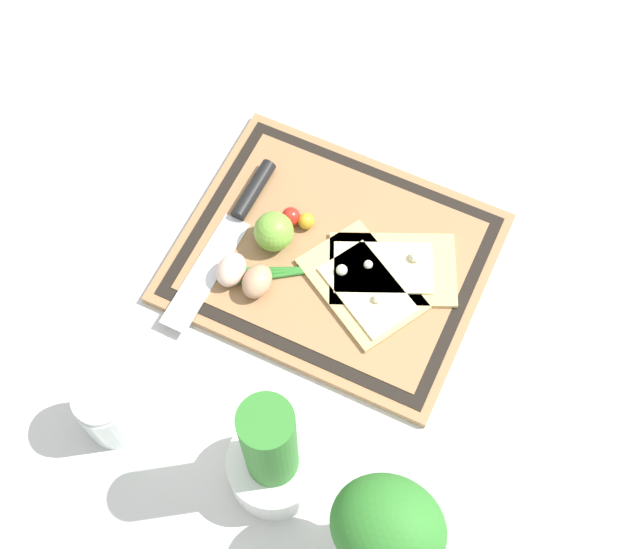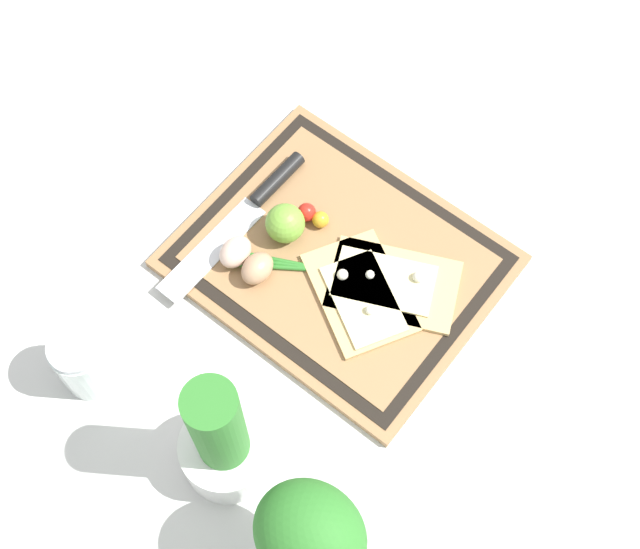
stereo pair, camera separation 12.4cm
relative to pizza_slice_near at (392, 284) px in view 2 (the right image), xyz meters
name	(u,v)px [view 2 (the right image)]	position (x,y,z in m)	size (l,w,h in m)	color
ground_plane	(339,263)	(0.08, 0.01, -0.02)	(6.00, 6.00, 0.00)	silver
cutting_board	(339,261)	(0.08, 0.01, -0.01)	(0.43, 0.35, 0.02)	#997047
pizza_slice_near	(392,284)	(0.00, 0.00, 0.00)	(0.21, 0.18, 0.02)	tan
pizza_slice_far	(360,294)	(0.02, 0.04, 0.00)	(0.20, 0.18, 0.02)	tan
knife	(257,201)	(0.23, 0.02, 0.00)	(0.04, 0.29, 0.02)	silver
egg_brown	(257,268)	(0.16, 0.10, 0.01)	(0.04, 0.05, 0.04)	tan
egg_pink	(235,252)	(0.20, 0.10, 0.01)	(0.04, 0.05, 0.04)	beige
lime	(285,223)	(0.17, 0.03, 0.02)	(0.06, 0.06, 0.06)	#70A838
cherry_tomato_red	(307,212)	(0.16, -0.01, 0.01)	(0.03, 0.03, 0.03)	red
cherry_tomato_yellow	(321,220)	(0.14, -0.02, 0.01)	(0.02, 0.02, 0.02)	gold
scallion_bunch	(326,269)	(0.09, 0.04, 0.00)	(0.26, 0.16, 0.01)	#2D7528
herb_pot	(223,442)	(0.02, 0.33, 0.06)	(0.12, 0.12, 0.25)	white
sauce_jar	(85,363)	(0.24, 0.35, 0.03)	(0.07, 0.07, 0.11)	silver
herb_glass	(310,539)	(-0.14, 0.36, 0.10)	(0.13, 0.11, 0.21)	silver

